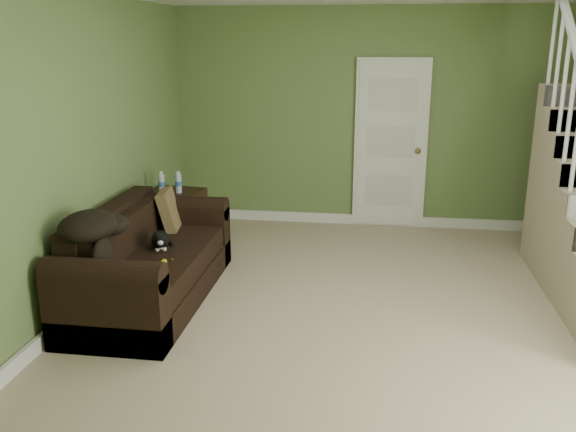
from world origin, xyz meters
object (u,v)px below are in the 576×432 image
(side_table, at_px, (174,222))
(cat, at_px, (159,240))
(sofa, at_px, (147,265))
(banana, at_px, (163,264))

(side_table, relative_size, cat, 2.18)
(sofa, distance_m, side_table, 1.23)
(sofa, relative_size, side_table, 2.32)
(side_table, height_order, cat, side_table)
(cat, xyz_separation_m, banana, (0.18, -0.43, -0.05))
(sofa, xyz_separation_m, banana, (0.28, -0.36, 0.16))
(sofa, xyz_separation_m, side_table, (-0.16, 1.22, 0.02))
(sofa, relative_size, cat, 5.06)
(side_table, distance_m, cat, 1.19)
(sofa, relative_size, banana, 10.62)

